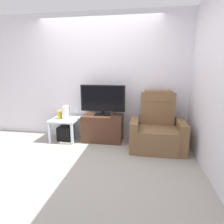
% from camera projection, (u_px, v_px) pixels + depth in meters
% --- Properties ---
extents(ground_plane, '(6.40, 6.40, 0.00)m').
position_uv_depth(ground_plane, '(86.00, 158.00, 3.20)').
color(ground_plane, '#9E998E').
extents(wall_back, '(6.40, 0.06, 2.60)m').
position_uv_depth(wall_back, '(100.00, 77.00, 4.00)').
color(wall_back, silver).
rests_on(wall_back, ground).
extents(wall_side, '(0.06, 4.48, 2.60)m').
position_uv_depth(wall_side, '(213.00, 82.00, 2.61)').
color(wall_side, silver).
rests_on(wall_side, ground).
extents(tv_stand, '(0.82, 0.46, 0.55)m').
position_uv_depth(tv_stand, '(103.00, 128.00, 3.92)').
color(tv_stand, '#4C2D1E').
rests_on(tv_stand, ground).
extents(television, '(0.91, 0.20, 0.61)m').
position_uv_depth(television, '(103.00, 99.00, 3.81)').
color(television, black).
rests_on(television, tv_stand).
extents(recliner_armchair, '(0.98, 0.78, 1.08)m').
position_uv_depth(recliner_armchair, '(157.00, 129.00, 3.52)').
color(recliner_armchair, brown).
rests_on(recliner_armchair, ground).
extents(side_table, '(0.54, 0.54, 0.46)m').
position_uv_depth(side_table, '(65.00, 122.00, 3.95)').
color(side_table, silver).
rests_on(side_table, ground).
extents(subwoofer_box, '(0.29, 0.29, 0.29)m').
position_uv_depth(subwoofer_box, '(66.00, 133.00, 4.00)').
color(subwoofer_box, black).
rests_on(subwoofer_box, ground).
extents(book_upright, '(0.04, 0.14, 0.18)m').
position_uv_depth(book_upright, '(60.00, 115.00, 3.91)').
color(book_upright, gold).
rests_on(book_upright, side_table).
extents(game_console, '(0.07, 0.20, 0.27)m').
position_uv_depth(game_console, '(66.00, 112.00, 3.91)').
color(game_console, white).
rests_on(game_console, side_table).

